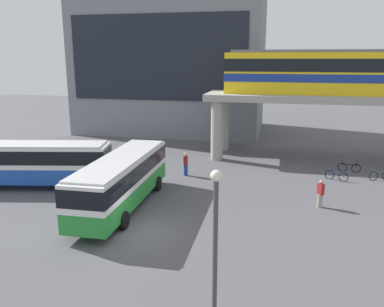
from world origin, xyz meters
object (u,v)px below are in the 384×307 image
Objects in this scene: bicycle_green at (380,176)px; bicycle_blue at (336,176)px; station_building at (173,64)px; train at (376,72)px; pedestrian_at_kerb at (320,194)px; bus_secondary at (31,160)px; pedestrian_by_bike_rack at (186,165)px; bicycle_black at (349,168)px; bus_main at (122,177)px.

bicycle_blue is at bearing -167.22° from bicycle_green.
station_building reaches higher than train.
bus_secondary is at bearing -178.98° from pedestrian_at_kerb.
bicycle_green is (24.85, 7.22, -1.63)m from bus_secondary.
bicycle_green is 14.91m from pedestrian_by_bike_rack.
bicycle_green is (3.25, 0.74, 0.00)m from bicycle_blue.
pedestrian_at_kerb reaches higher than bicycle_green.
bicycle_black is 1.02× the size of pedestrian_at_kerb.
pedestrian_at_kerb is (9.79, -4.85, -0.04)m from pedestrian_by_bike_rack.
pedestrian_at_kerb is (-3.03, -8.76, 0.47)m from bicycle_black.
pedestrian_at_kerb is at bearing -109.07° from bicycle_black.
bus_main is 19.55m from bicycle_green.
station_building is at bearing 107.65° from pedestrian_by_bike_rack.
bicycle_blue is at bearing 74.33° from pedestrian_at_kerb.
station_building is at bearing 98.63° from bus_main.
pedestrian_at_kerb is at bearing -26.34° from pedestrian_by_bike_rack.
bicycle_green is at bearing -44.25° from bicycle_black.
bus_main is 6.72× the size of bicycle_blue.
bicycle_green is (1.94, -1.89, 0.00)m from bicycle_black.
bicycle_green is 0.98× the size of pedestrian_at_kerb.
bicycle_green is (16.98, 9.57, -1.63)m from bus_main.
station_building reaches higher than pedestrian_by_bike_rack.
bicycle_green is at bearing 7.79° from pedestrian_by_bike_rack.
bus_main is 0.98× the size of bus_secondary.
pedestrian_at_kerb is at bearing -57.08° from station_building.
pedestrian_at_kerb is (-1.72, -6.13, 0.47)m from bicycle_blue.
bus_secondary is at bearing -98.21° from station_building.
station_building is 12.60× the size of pedestrian_at_kerb.
bicycle_green is at bearing -40.64° from station_building.
pedestrian_by_bike_rack is (-12.82, -3.91, 0.51)m from bicycle_black.
bicycle_green is at bearing 12.78° from bicycle_blue.
bicycle_black is 2.71m from bicycle_green.
bicycle_blue is 0.96× the size of bicycle_green.
bicycle_green is (21.19, -18.19, -7.92)m from station_building.
bus_secondary reaches higher than bicycle_blue.
pedestrian_by_bike_rack is (-14.76, -2.02, 0.51)m from bicycle_green.
bicycle_blue is (-1.31, -2.63, 0.00)m from bicycle_black.
pedestrian_at_kerb is at bearing 12.66° from bus_main.
train is 10.48m from bicycle_blue.
bus_secondary is 25.93m from bicycle_green.
bus_secondary is at bearing 163.42° from bus_main.
bicycle_black is 0.98× the size of pedestrian_by_bike_rack.
bus_secondary is 11.41m from pedestrian_by_bike_rack.
bicycle_black and bicycle_green have the same top height.
bus_secondary is 6.86× the size of bicycle_blue.
bus_main is at bearing -167.34° from pedestrian_at_kerb.
train is at bearing 61.07° from bicycle_black.
bus_main is at bearing -16.58° from bus_secondary.
bus_main is 6.32× the size of pedestrian_at_kerb.
pedestrian_by_bike_rack is 1.04× the size of pedestrian_at_kerb.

